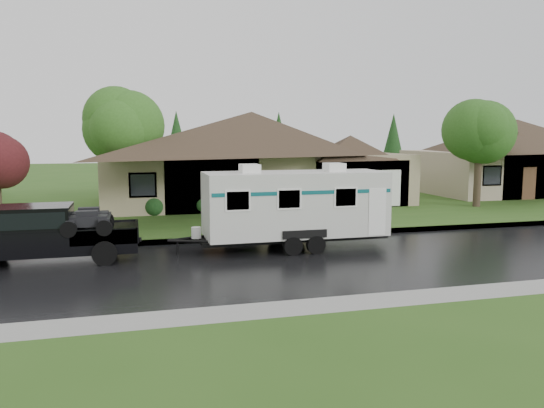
% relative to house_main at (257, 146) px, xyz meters
% --- Properties ---
extents(ground, '(140.00, 140.00, 0.00)m').
position_rel_house_main_xyz_m(ground, '(-2.29, -13.84, -3.59)').
color(ground, '#2F551A').
rests_on(ground, ground).
extents(road, '(140.00, 8.00, 0.01)m').
position_rel_house_main_xyz_m(road, '(-2.29, -15.84, -3.59)').
color(road, black).
rests_on(road, ground).
extents(curb, '(140.00, 0.50, 0.15)m').
position_rel_house_main_xyz_m(curb, '(-2.29, -11.59, -3.52)').
color(curb, gray).
rests_on(curb, ground).
extents(lawn, '(140.00, 26.00, 0.15)m').
position_rel_house_main_xyz_m(lawn, '(-2.29, 1.16, -3.52)').
color(lawn, '#2F551A').
rests_on(lawn, ground).
extents(house_main, '(19.44, 10.80, 6.90)m').
position_rel_house_main_xyz_m(house_main, '(0.00, 0.00, 0.00)').
color(house_main, '#998C68').
rests_on(house_main, lawn).
extents(house_neighbor, '(15.12, 9.72, 6.45)m').
position_rel_house_main_xyz_m(house_neighbor, '(19.97, 0.50, -0.27)').
color(house_neighbor, tan).
rests_on(house_neighbor, lawn).
extents(tree_left_green, '(4.05, 4.05, 6.70)m').
position_rel_house_main_xyz_m(tree_left_green, '(-8.12, -4.55, 1.20)').
color(tree_left_green, '#382B1E').
rests_on(tree_left_green, lawn).
extents(tree_right_green, '(3.80, 3.80, 6.30)m').
position_rel_house_main_xyz_m(tree_right_green, '(11.80, -5.94, 0.93)').
color(tree_right_green, '#382B1E').
rests_on(tree_right_green, lawn).
extents(shrub_row, '(13.60, 1.00, 1.00)m').
position_rel_house_main_xyz_m(shrub_row, '(-0.29, -4.54, -2.94)').
color(shrub_row, '#143814').
rests_on(shrub_row, lawn).
extents(pickup_truck, '(5.81, 2.21, 1.94)m').
position_rel_house_main_xyz_m(pickup_truck, '(-10.56, -13.71, -2.55)').
color(pickup_truck, black).
rests_on(pickup_truck, ground).
extents(travel_trailer, '(7.17, 2.52, 3.22)m').
position_rel_house_main_xyz_m(travel_trailer, '(-1.75, -13.71, -1.89)').
color(travel_trailer, beige).
rests_on(travel_trailer, ground).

